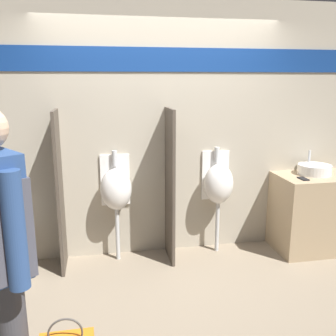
{
  "coord_description": "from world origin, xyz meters",
  "views": [
    {
      "loc": [
        -0.66,
        -3.32,
        1.9
      ],
      "look_at": [
        0.0,
        0.17,
        1.05
      ],
      "focal_mm": 40.0,
      "sensor_mm": 36.0,
      "label": 1
    }
  ],
  "objects_px": {
    "cell_phone": "(303,179)",
    "toilet": "(3,249)",
    "sink_basin": "(314,169)",
    "urinal_near_counter": "(116,189)",
    "urinal_far": "(218,184)"
  },
  "relations": [
    {
      "from": "cell_phone",
      "to": "urinal_far",
      "type": "height_order",
      "value": "urinal_far"
    },
    {
      "from": "cell_phone",
      "to": "urinal_far",
      "type": "bearing_deg",
      "value": 161.83
    },
    {
      "from": "cell_phone",
      "to": "toilet",
      "type": "distance_m",
      "value": 3.12
    },
    {
      "from": "sink_basin",
      "to": "urinal_near_counter",
      "type": "relative_size",
      "value": 0.31
    },
    {
      "from": "cell_phone",
      "to": "toilet",
      "type": "height_order",
      "value": "toilet"
    },
    {
      "from": "urinal_far",
      "to": "toilet",
      "type": "height_order",
      "value": "urinal_far"
    },
    {
      "from": "sink_basin",
      "to": "urinal_far",
      "type": "xyz_separation_m",
      "value": [
        -1.08,
        0.1,
        -0.14
      ]
    },
    {
      "from": "urinal_far",
      "to": "toilet",
      "type": "relative_size",
      "value": 1.29
    },
    {
      "from": "urinal_far",
      "to": "urinal_near_counter",
      "type": "bearing_deg",
      "value": 180.0
    },
    {
      "from": "sink_basin",
      "to": "urinal_near_counter",
      "type": "distance_m",
      "value": 2.19
    },
    {
      "from": "sink_basin",
      "to": "cell_phone",
      "type": "xyz_separation_m",
      "value": [
        -0.23,
        -0.18,
        -0.05
      ]
    },
    {
      "from": "cell_phone",
      "to": "urinal_near_counter",
      "type": "distance_m",
      "value": 1.97
    },
    {
      "from": "urinal_near_counter",
      "to": "sink_basin",
      "type": "bearing_deg",
      "value": -2.67
    },
    {
      "from": "sink_basin",
      "to": "toilet",
      "type": "distance_m",
      "value": 3.36
    },
    {
      "from": "sink_basin",
      "to": "urinal_near_counter",
      "type": "xyz_separation_m",
      "value": [
        -2.19,
        0.1,
        -0.14
      ]
    }
  ]
}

